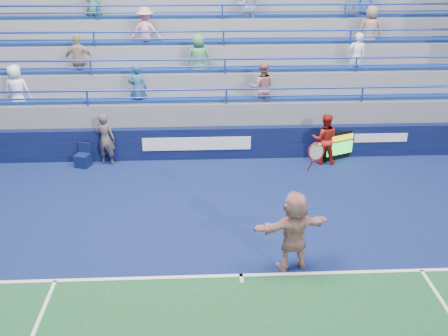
{
  "coord_description": "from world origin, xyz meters",
  "views": [
    {
      "loc": [
        -0.79,
        -9.01,
        6.93
      ],
      "look_at": [
        -0.27,
        2.5,
        1.5
      ],
      "focal_mm": 40.0,
      "sensor_mm": 36.0,
      "label": 1
    }
  ],
  "objects_px": {
    "tennis_player": "(294,231)",
    "ball_girl": "(324,139)",
    "judge_chair": "(83,159)",
    "serve_speed_board": "(341,145)",
    "line_judge": "(105,139)"
  },
  "relations": [
    {
      "from": "tennis_player",
      "to": "ball_girl",
      "type": "bearing_deg",
      "value": 70.51
    },
    {
      "from": "judge_chair",
      "to": "ball_girl",
      "type": "height_order",
      "value": "ball_girl"
    },
    {
      "from": "serve_speed_board",
      "to": "ball_girl",
      "type": "height_order",
      "value": "ball_girl"
    },
    {
      "from": "tennis_player",
      "to": "ball_girl",
      "type": "relative_size",
      "value": 1.8
    },
    {
      "from": "line_judge",
      "to": "ball_girl",
      "type": "distance_m",
      "value": 7.15
    },
    {
      "from": "tennis_player",
      "to": "ball_girl",
      "type": "height_order",
      "value": "tennis_player"
    },
    {
      "from": "tennis_player",
      "to": "serve_speed_board",
      "type": "bearing_deg",
      "value": 66.06
    },
    {
      "from": "line_judge",
      "to": "tennis_player",
      "type": "bearing_deg",
      "value": 143.34
    },
    {
      "from": "tennis_player",
      "to": "line_judge",
      "type": "height_order",
      "value": "tennis_player"
    },
    {
      "from": "serve_speed_board",
      "to": "ball_girl",
      "type": "distance_m",
      "value": 0.82
    },
    {
      "from": "ball_girl",
      "to": "serve_speed_board",
      "type": "bearing_deg",
      "value": -145.99
    },
    {
      "from": "line_judge",
      "to": "ball_girl",
      "type": "height_order",
      "value": "line_judge"
    },
    {
      "from": "judge_chair",
      "to": "serve_speed_board",
      "type": "bearing_deg",
      "value": 1.66
    },
    {
      "from": "serve_speed_board",
      "to": "tennis_player",
      "type": "relative_size",
      "value": 0.44
    },
    {
      "from": "serve_speed_board",
      "to": "ball_girl",
      "type": "xyz_separation_m",
      "value": [
        -0.66,
        -0.33,
        0.36
      ]
    }
  ]
}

